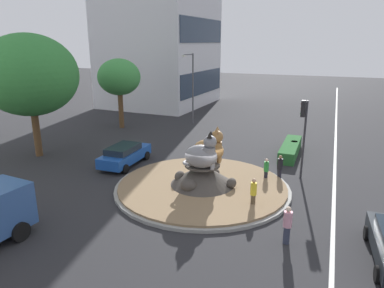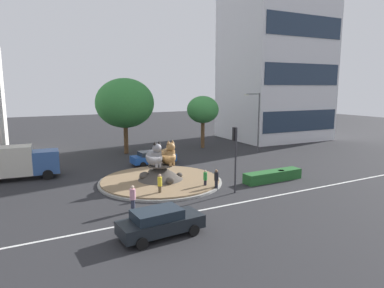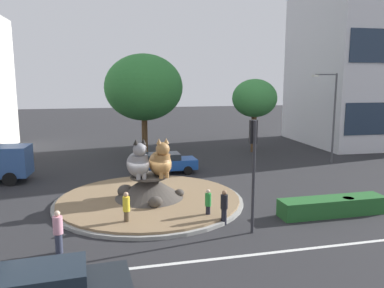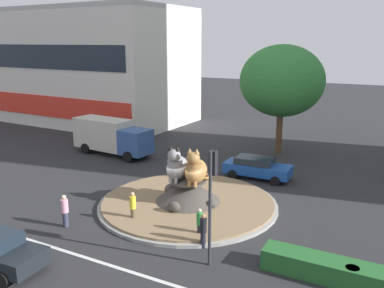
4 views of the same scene
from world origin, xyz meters
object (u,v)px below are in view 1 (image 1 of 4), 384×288
broadleaf_tree_behind_island (29,75)px  pedestrian_green_shirt (266,170)px  hatchback_near_shophouse (125,154)px  pedestrian_pink_shirt (287,224)px  pedestrian_yellow_shirt (253,193)px  traffic_light_mast (303,125)px  pedestrian_black_shirt (280,167)px  litter_bin (294,147)px  streetlight_arm (192,84)px  cat_statue_tabby (210,149)px  cat_statue_grey (203,155)px  second_tree_near_tower (119,77)px

broadleaf_tree_behind_island → pedestrian_green_shirt: 18.55m
pedestrian_green_shirt → hatchback_near_shophouse: (-0.56, 10.16, -0.03)m
pedestrian_pink_shirt → hatchback_near_shophouse: 13.86m
pedestrian_yellow_shirt → pedestrian_green_shirt: size_ratio=1.10×
pedestrian_pink_shirt → pedestrian_yellow_shirt: bearing=160.3°
traffic_light_mast → pedestrian_black_shirt: (-0.95, 1.15, -2.69)m
hatchback_near_shophouse → litter_bin: bearing=-56.0°
streetlight_arm → pedestrian_yellow_shirt: (-17.74, -10.66, -3.42)m
broadleaf_tree_behind_island → hatchback_near_shophouse: broadleaf_tree_behind_island is taller
broadleaf_tree_behind_island → hatchback_near_shophouse: (0.63, -7.53, -5.48)m
traffic_light_mast → broadleaf_tree_behind_island: 19.99m
traffic_light_mast → cat_statue_tabby: bearing=39.1°
traffic_light_mast → hatchback_near_shophouse: 12.58m
traffic_light_mast → pedestrian_pink_shirt: traffic_light_mast is taller
streetlight_arm → pedestrian_green_shirt: (-13.72, -10.61, -3.50)m
broadleaf_tree_behind_island → pedestrian_yellow_shirt: bearing=-99.1°
pedestrian_black_shirt → broadleaf_tree_behind_island: bearing=-61.1°
cat_statue_tabby → streetlight_arm: (15.60, 7.44, 1.94)m
broadleaf_tree_behind_island → hatchback_near_shophouse: bearing=-85.2°
broadleaf_tree_behind_island → pedestrian_black_shirt: 19.31m
streetlight_arm → hatchback_near_shophouse: size_ratio=1.58×
streetlight_arm → hatchback_near_shophouse: 14.72m
cat_statue_grey → pedestrian_black_shirt: size_ratio=1.35×
cat_statue_grey → litter_bin: cat_statue_grey is taller
traffic_light_mast → litter_bin: (5.74, 0.97, -3.15)m
traffic_light_mast → pedestrian_yellow_shirt: (-5.56, 1.88, -2.68)m
traffic_light_mast → pedestrian_green_shirt: (-1.53, 1.93, -2.76)m
traffic_light_mast → pedestrian_yellow_shirt: bearing=76.7°
litter_bin → hatchback_near_shophouse: bearing=125.1°
cat_statue_tabby → litter_bin: size_ratio=2.51×
second_tree_near_tower → pedestrian_pink_shirt: second_tree_near_tower is taller
traffic_light_mast → pedestrian_green_shirt: bearing=43.9°
cat_statue_tabby → hatchback_near_shophouse: 7.29m
broadleaf_tree_behind_island → litter_bin: size_ratio=10.39×
pedestrian_black_shirt → hatchback_near_shophouse: 11.00m
pedestrian_yellow_shirt → pedestrian_pink_shirt: size_ratio=0.97×
cat_statue_grey → traffic_light_mast: bearing=33.3°
broadleaf_tree_behind_island → pedestrian_pink_shirt: 21.35m
traffic_light_mast → pedestrian_green_shirt: 3.70m
cat_statue_tabby → pedestrian_yellow_shirt: 4.14m
pedestrian_yellow_shirt → cat_statue_grey: bearing=170.2°
broadleaf_tree_behind_island → hatchback_near_shophouse: 9.33m
traffic_light_mast → pedestrian_yellow_shirt: 6.45m
pedestrian_black_shirt → cat_statue_grey: bearing=-23.4°
pedestrian_green_shirt → pedestrian_black_shirt: bearing=119.6°
cat_statue_grey → traffic_light_mast: size_ratio=0.45×
pedestrian_yellow_shirt → pedestrian_pink_shirt: pedestrian_pink_shirt is taller
cat_statue_grey → second_tree_near_tower: second_tree_near_tower is taller
streetlight_arm → second_tree_near_tower: bearing=-46.8°
traffic_light_mast → second_tree_near_tower: second_tree_near_tower is taller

